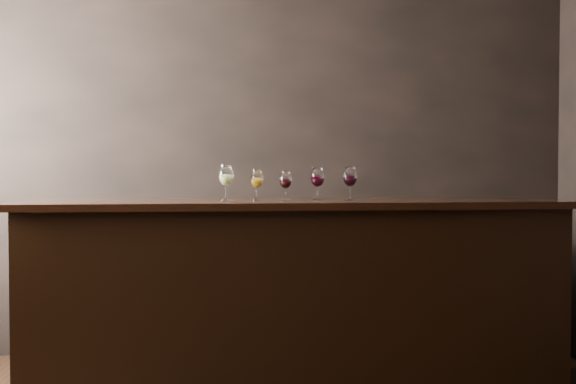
{
  "coord_description": "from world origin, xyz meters",
  "views": [
    {
      "loc": [
        0.1,
        -3.67,
        1.4
      ],
      "look_at": [
        0.39,
        1.24,
        1.23
      ],
      "focal_mm": 50.0,
      "sensor_mm": 36.0,
      "label": 1
    }
  ],
  "objects": [
    {
      "name": "glass_amber",
      "position": [
        0.2,
        1.27,
        1.31
      ],
      "size": [
        0.08,
        0.08,
        0.19
      ],
      "color": "white",
      "rests_on": "bar_top"
    },
    {
      "name": "bar_top",
      "position": [
        0.43,
        1.24,
        1.16
      ],
      "size": [
        3.39,
        0.93,
        0.04
      ],
      "primitive_type": "cube",
      "rotation": [
        0.0,
        0.0,
        0.05
      ],
      "color": "black",
      "rests_on": "bar_counter"
    },
    {
      "name": "back_bar_shelf",
      "position": [
        0.69,
        2.03,
        0.46
      ],
      "size": [
        2.57,
        0.4,
        0.92
      ],
      "primitive_type": "cube",
      "color": "black",
      "rests_on": "ground"
    },
    {
      "name": "room_shell",
      "position": [
        -0.23,
        0.11,
        1.81
      ],
      "size": [
        5.02,
        4.52,
        2.81
      ],
      "color": "black",
      "rests_on": "ground"
    },
    {
      "name": "glass_white",
      "position": [
        0.01,
        1.27,
        1.32
      ],
      "size": [
        0.09,
        0.09,
        0.22
      ],
      "color": "white",
      "rests_on": "bar_top"
    },
    {
      "name": "bar_counter",
      "position": [
        0.43,
        1.24,
        0.57
      ],
      "size": [
        3.28,
        0.85,
        1.14
      ],
      "primitive_type": "cube",
      "rotation": [
        0.0,
        0.0,
        0.05
      ],
      "color": "black",
      "rests_on": "ground"
    },
    {
      "name": "glass_red_c",
      "position": [
        0.78,
        1.25,
        1.32
      ],
      "size": [
        0.09,
        0.09,
        0.21
      ],
      "color": "white",
      "rests_on": "bar_top"
    },
    {
      "name": "glass_red_b",
      "position": [
        0.58,
        1.26,
        1.32
      ],
      "size": [
        0.09,
        0.09,
        0.2
      ],
      "color": "white",
      "rests_on": "bar_top"
    },
    {
      "name": "glass_red_a",
      "position": [
        0.38,
        1.26,
        1.3
      ],
      "size": [
        0.08,
        0.08,
        0.18
      ],
      "color": "white",
      "rests_on": "bar_top"
    }
  ]
}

